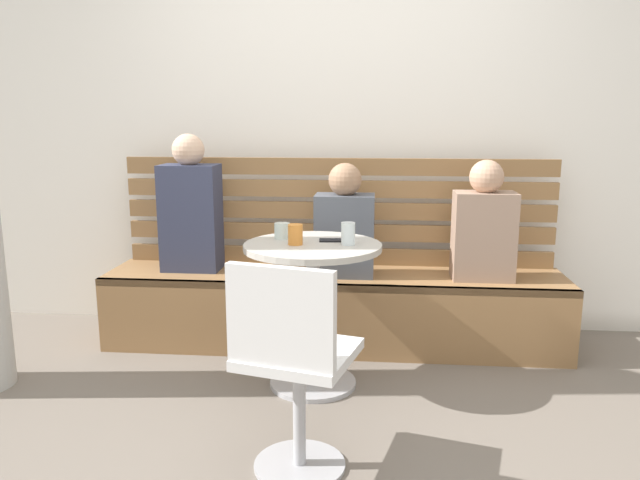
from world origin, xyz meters
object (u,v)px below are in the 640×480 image
booth_bench (334,309)px  person_adult (191,209)px  cafe_table (313,287)px  person_child_middle (345,226)px  cup_glass_short (282,231)px  cup_water_clear (348,234)px  phone_on_table (333,240)px  cup_tumbler_orange (295,235)px  white_chair (293,362)px  person_child_left (484,227)px

booth_bench → person_adult: size_ratio=3.32×
cafe_table → person_child_middle: person_child_middle is taller
cup_glass_short → cup_water_clear: 0.36m
cup_glass_short → booth_bench: bearing=63.6°
cup_glass_short → cup_water_clear: (0.34, -0.13, 0.02)m
booth_bench → cafe_table: (-0.06, -0.58, 0.30)m
person_adult → cup_glass_short: (0.63, -0.49, -0.03)m
person_child_middle → phone_on_table: bearing=-93.6°
booth_bench → person_child_middle: person_child_middle is taller
cup_glass_short → cup_tumbler_orange: bearing=-59.0°
booth_bench → white_chair: (-0.05, -1.40, 0.24)m
white_chair → cup_tumbler_orange: (-0.09, 0.78, 0.33)m
person_child_left → cup_glass_short: (-1.08, -0.44, 0.04)m
booth_bench → cup_tumbler_orange: 0.85m
cafe_table → person_child_middle: bearing=77.2°
white_chair → cup_water_clear: bearing=78.5°
booth_bench → cup_water_clear: bearing=-79.5°
person_child_middle → cup_water_clear: (0.05, -0.57, 0.07)m
cafe_table → person_adult: (-0.80, 0.61, 0.29)m
booth_bench → person_adult: bearing=178.3°
person_child_left → cup_glass_short: person_child_left is taller
person_child_left → cup_tumbler_orange: 1.15m
booth_bench → cup_water_clear: cup_water_clear is taller
cafe_table → person_child_middle: size_ratio=1.13×
cup_water_clear → phone_on_table: size_ratio=0.79×
person_adult → cup_tumbler_orange: size_ratio=8.14×
person_child_left → cup_water_clear: (-0.74, -0.56, 0.05)m
person_child_middle → cafe_table: bearing=-102.8°
person_child_left → cup_glass_short: bearing=-158.1°
booth_bench → cup_tumbler_orange: size_ratio=27.00×
white_chair → cup_tumbler_orange: size_ratio=8.50×
cafe_table → person_child_middle: 0.61m
person_child_middle → cup_water_clear: size_ratio=5.95×
booth_bench → phone_on_table: phone_on_table is taller
cup_water_clear → phone_on_table: 0.13m
white_chair → cup_water_clear: size_ratio=7.73×
white_chair → person_child_left: bearing=56.5°
booth_bench → person_child_left: 1.00m
cafe_table → cup_glass_short: 0.33m
white_chair → cup_water_clear: same height
cafe_table → phone_on_table: phone_on_table is taller
person_child_left → booth_bench: bearing=177.9°
person_child_middle → cup_tumbler_orange: (-0.21, -0.59, 0.06)m
person_child_left → cup_water_clear: person_child_left is taller
cafe_table → cup_glass_short: size_ratio=9.25×
person_child_middle → cup_tumbler_orange: bearing=-109.5°
booth_bench → phone_on_table: bearing=-86.4°
cafe_table → white_chair: size_ratio=0.87×
white_chair → cup_glass_short: 1.00m
person_adult → cafe_table: bearing=-37.4°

